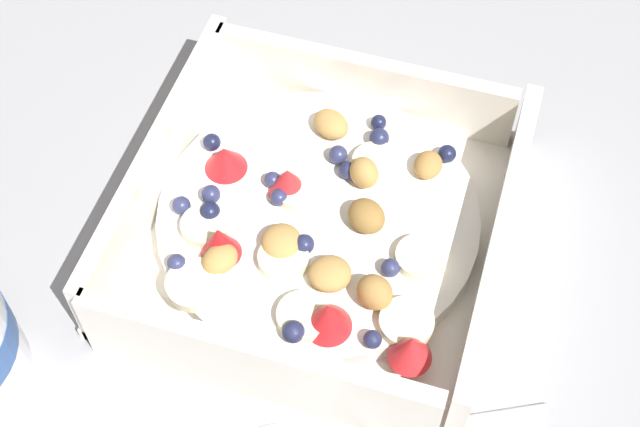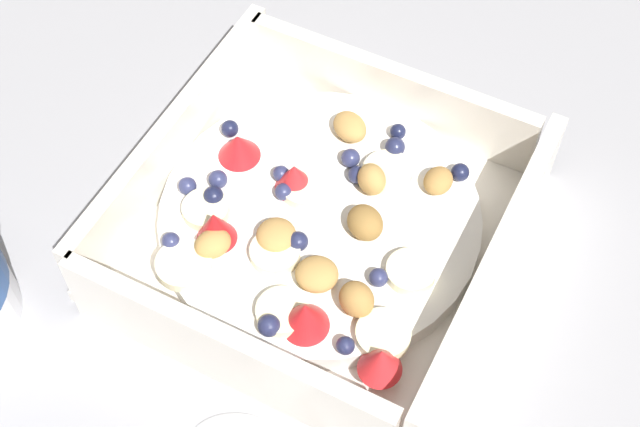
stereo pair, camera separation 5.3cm
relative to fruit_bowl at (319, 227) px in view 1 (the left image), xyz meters
The scene contains 2 objects.
ground_plane 0.02m from the fruit_bowl, 19.00° to the left, with size 2.40×2.40×0.00m, color #9E9EA3.
fruit_bowl is the anchor object (origin of this frame).
Camera 1 is at (-0.29, -0.09, 0.47)m, focal length 50.79 mm.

